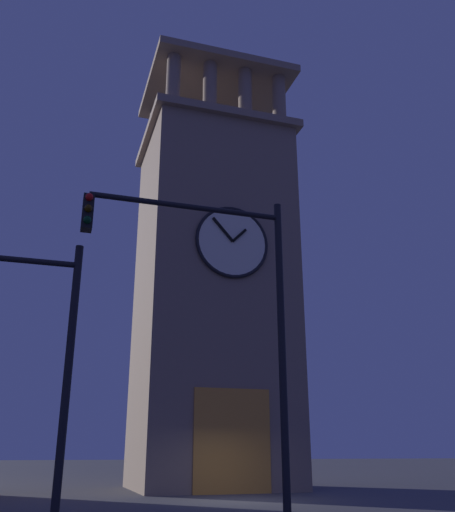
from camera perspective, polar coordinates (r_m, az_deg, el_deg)
ground_plane at (r=20.40m, az=1.33°, el=-23.79°), size 200.00×200.00×0.00m
clocktower at (r=27.30m, az=-1.53°, el=-3.24°), size 7.44×6.76×22.84m
traffic_signal_near at (r=11.57m, az=-0.43°, el=-4.10°), size 4.35×0.41×6.86m
traffic_signal_far at (r=11.38m, az=-21.67°, el=-7.14°), size 3.64×0.41×5.55m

